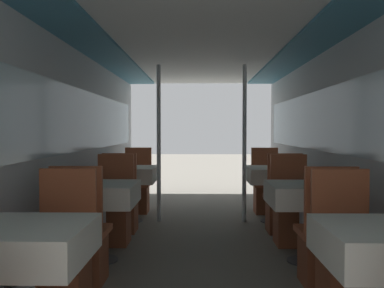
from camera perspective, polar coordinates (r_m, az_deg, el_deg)
The scene contains 20 objects.
wall_left at distance 4.39m, azimuth -17.06°, elevation -0.01°, with size 0.05×8.36×2.11m.
wall_right at distance 4.41m, azimuth 19.74°, elevation -0.03°, with size 0.05×8.36×2.11m.
ceiling_panel at distance 4.27m, azimuth 1.38°, elevation 14.26°, with size 2.78×8.36×0.07m.
dining_table_left_0 at distance 2.52m, azimuth -21.53°, elevation -12.76°, with size 0.68×0.68×0.74m.
chair_left_far_0 at distance 3.17m, azimuth -16.97°, elevation -15.60°, with size 0.40×0.40×0.97m.
dining_table_left_1 at distance 4.16m, azimuth -12.17°, elevation -6.85°, with size 0.68×0.68×0.74m.
chair_left_near_1 at distance 3.63m, azimuth -14.44°, elevation -13.28°, with size 0.40×0.40×0.97m.
chair_left_far_1 at distance 4.81m, azimuth -10.43°, elevation -9.47°, with size 0.40×0.40×0.97m.
dining_table_left_2 at distance 5.86m, azimuth -8.25°, elevation -4.26°, with size 0.68×0.68×0.74m.
chair_left_near_2 at distance 5.30m, azimuth -9.33°, elevation -8.40°, with size 0.40×0.40×0.97m.
chair_left_far_2 at distance 6.51m, azimuth -7.35°, elevation -6.45°, with size 0.40×0.40×0.97m.
support_pole_left_2 at distance 5.78m, azimuth -4.46°, elevation 0.07°, with size 0.06×0.06×2.11m.
chair_right_far_0 at distance 3.18m, azimuth 19.91°, elevation -15.55°, with size 0.40×0.40×0.97m.
dining_table_right_1 at distance 4.17m, azimuth 14.90°, elevation -6.85°, with size 0.68×0.68×0.74m.
chair_right_near_1 at distance 3.65m, azimuth 17.26°, elevation -13.25°, with size 0.40×0.40×0.97m.
chair_right_far_1 at distance 4.82m, azimuth 13.07°, elevation -9.46°, with size 0.40×0.40×0.97m.
dining_table_right_2 at distance 5.87m, azimuth 10.78°, elevation -4.27°, with size 0.68×0.68×0.74m.
chair_right_near_2 at distance 5.31m, azimuth 11.91°, elevation -8.40°, with size 0.40×0.40×0.97m.
chair_right_far_2 at distance 6.52m, azimuth 9.83°, elevation -6.45°, with size 0.40×0.40×0.97m.
support_pole_right_2 at distance 5.79m, azimuth 7.00°, elevation 0.07°, with size 0.06×0.06×2.11m.
Camera 1 is at (-0.03, -1.39, 1.25)m, focal length 40.00 mm.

